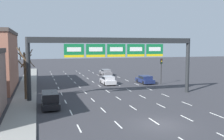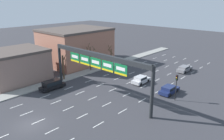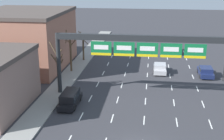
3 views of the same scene
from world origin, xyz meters
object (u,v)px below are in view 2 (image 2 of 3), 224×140
at_px(car_grey, 184,69).
at_px(traffic_light_near_gantry, 176,82).
at_px(tree_bare_third, 63,65).
at_px(suv_black, 52,84).
at_px(car_silver, 141,79).
at_px(tree_bare_second, 111,55).
at_px(sign_gantry, 97,62).
at_px(car_navy, 169,89).
at_px(tree_bare_closest, 91,56).

xyz_separation_m(car_grey, traffic_light_near_gantry, (5.62, -15.47, 2.44)).
bearing_deg(tree_bare_third, suv_black, -59.43).
xyz_separation_m(car_silver, tree_bare_second, (-12.91, 5.21, 1.80)).
bearing_deg(sign_gantry, tree_bare_second, 125.97).
height_order(car_grey, tree_bare_second, tree_bare_second).
bearing_deg(car_grey, car_silver, -103.50).
bearing_deg(traffic_light_near_gantry, car_navy, 138.78).
height_order(suv_black, car_navy, suv_black).
bearing_deg(tree_bare_second, sign_gantry, -54.03).
distance_m(sign_gantry, traffic_light_near_gantry, 13.28).
bearing_deg(tree_bare_third, sign_gantry, -5.02).
bearing_deg(tree_bare_closest, sign_gantry, -37.53).
distance_m(car_grey, tree_bare_third, 27.32).
height_order(tree_bare_closest, tree_bare_second, tree_bare_closest).
relative_size(car_navy, tree_bare_second, 0.88).
bearing_deg(sign_gantry, traffic_light_near_gantry, 35.44).
xyz_separation_m(suv_black, tree_bare_third, (-2.64, 4.46, 2.21)).
bearing_deg(tree_bare_second, car_grey, 25.67).
height_order(car_navy, tree_bare_closest, tree_bare_closest).
bearing_deg(tree_bare_closest, traffic_light_near_gantry, -3.47).
bearing_deg(car_silver, tree_bare_second, 158.03).
distance_m(car_silver, tree_bare_third, 15.99).
relative_size(car_silver, tree_bare_closest, 0.66).
bearing_deg(traffic_light_near_gantry, tree_bare_second, 160.21).
bearing_deg(tree_bare_second, car_silver, -21.97).
distance_m(car_grey, tree_bare_second, 17.85).
height_order(car_grey, tree_bare_closest, tree_bare_closest).
bearing_deg(car_navy, tree_bare_third, -156.74).
distance_m(traffic_light_near_gantry, tree_bare_closest, 22.08).
bearing_deg(suv_black, car_grey, 63.16).
bearing_deg(tree_bare_second, car_navy, -16.88).
height_order(suv_black, tree_bare_second, tree_bare_second).
distance_m(car_silver, car_navy, 6.62).
xyz_separation_m(car_grey, tree_bare_closest, (-16.42, -14.14, 2.67)).
bearing_deg(suv_black, tree_bare_second, 97.94).
bearing_deg(car_grey, car_navy, -75.63).
height_order(sign_gantry, car_grey, sign_gantry).
xyz_separation_m(car_grey, tree_bare_third, (-16.03, -21.99, 2.41)).
distance_m(tree_bare_closest, tree_bare_second, 6.51).
bearing_deg(tree_bare_closest, suv_black, -76.19).
bearing_deg(car_grey, sign_gantry, -102.09).
height_order(suv_black, car_grey, suv_black).
height_order(sign_gantry, traffic_light_near_gantry, sign_gantry).
height_order(suv_black, traffic_light_near_gantry, traffic_light_near_gantry).
bearing_deg(tree_bare_third, tree_bare_second, 89.91).
xyz_separation_m(sign_gantry, car_grey, (4.92, 22.97, -5.45)).
bearing_deg(tree_bare_second, tree_bare_closest, -93.68).
bearing_deg(car_silver, traffic_light_near_gantry, -16.44).
bearing_deg(tree_bare_closest, car_silver, 5.30).
relative_size(suv_black, traffic_light_near_gantry, 1.08).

